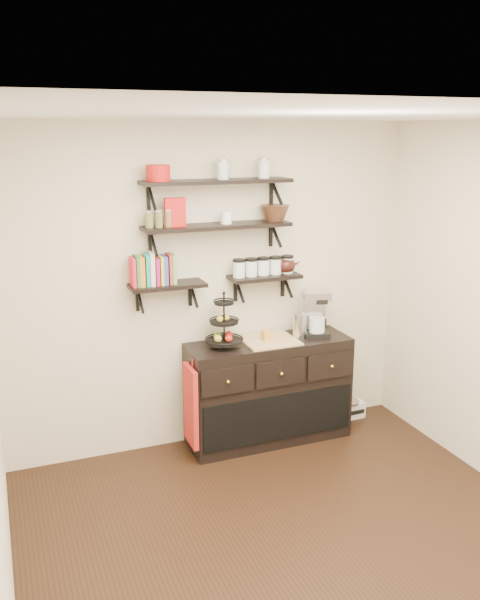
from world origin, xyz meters
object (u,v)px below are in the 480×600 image
sideboard (268,391)px  fruit_stand (224,329)px  radio (349,409)px  coffee_maker (315,314)px

sideboard → fruit_stand: bearing=179.6°
sideboard → fruit_stand: (-0.40, 0.00, 0.60)m
sideboard → fruit_stand: fruit_stand is taller
fruit_stand → radio: fruit_stand is taller
sideboard → radio: (0.88, 0.11, -0.37)m
radio → coffee_maker: bearing=-172.6°
sideboard → radio: 0.96m
fruit_stand → radio: bearing=4.6°
sideboard → fruit_stand: 0.72m
radio → sideboard: bearing=-175.9°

